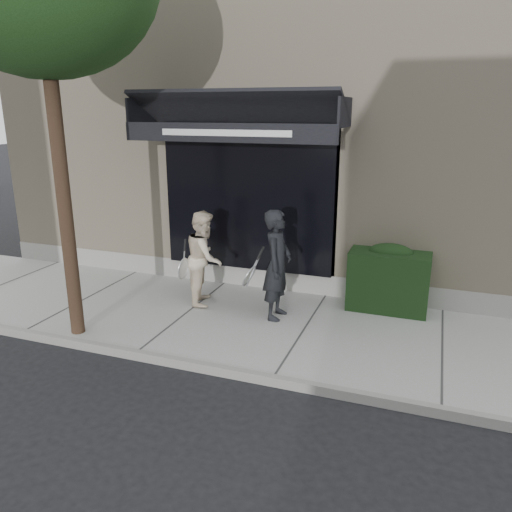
% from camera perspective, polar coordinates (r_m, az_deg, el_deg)
% --- Properties ---
extents(ground, '(80.00, 80.00, 0.00)m').
position_cam_1_polar(ground, '(7.86, 5.57, -9.00)').
color(ground, black).
rests_on(ground, ground).
extents(sidewalk, '(20.00, 3.00, 0.12)m').
position_cam_1_polar(sidewalk, '(7.83, 5.58, -8.61)').
color(sidewalk, '#9D9E98').
rests_on(sidewalk, ground).
extents(curb, '(20.00, 0.10, 0.14)m').
position_cam_1_polar(curb, '(6.50, 2.03, -14.01)').
color(curb, gray).
rests_on(curb, ground).
extents(building_facade, '(14.30, 8.04, 5.64)m').
position_cam_1_polar(building_facade, '(11.99, 12.05, 13.08)').
color(building_facade, beige).
rests_on(building_facade, ground).
extents(hedge, '(1.30, 0.70, 1.14)m').
position_cam_1_polar(hedge, '(8.60, 14.93, -2.48)').
color(hedge, black).
rests_on(hedge, sidewalk).
extents(pedestrian_front, '(0.67, 0.82, 1.77)m').
position_cam_1_polar(pedestrian_front, '(7.88, 2.42, -1.03)').
color(pedestrian_front, black).
rests_on(pedestrian_front, sidewalk).
extents(pedestrian_back, '(0.82, 0.98, 1.61)m').
position_cam_1_polar(pedestrian_back, '(8.57, -5.89, -0.17)').
color(pedestrian_back, beige).
rests_on(pedestrian_back, sidewalk).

